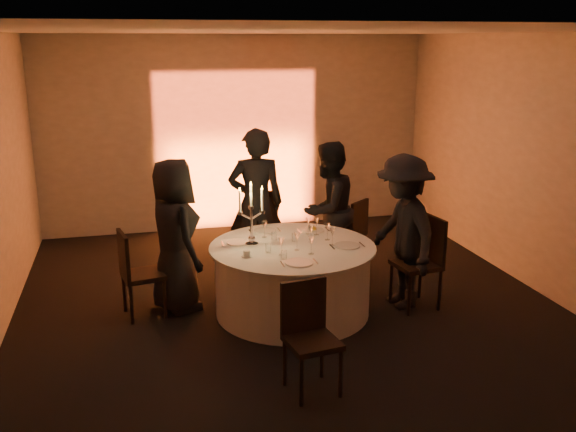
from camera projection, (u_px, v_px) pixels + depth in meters
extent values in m
plane|color=black|center=(292.00, 312.00, 7.11)|extent=(7.00, 7.00, 0.00)
plane|color=white|center=(293.00, 31.00, 6.31)|extent=(7.00, 7.00, 0.00)
plane|color=#A9A59D|center=(236.00, 134.00, 9.98)|extent=(7.00, 0.00, 7.00)
plane|color=#A9A59D|center=(456.00, 313.00, 3.44)|extent=(7.00, 0.00, 7.00)
plane|color=#A9A59D|center=(543.00, 166.00, 7.42)|extent=(0.00, 7.00, 7.00)
cube|color=black|center=(242.00, 228.00, 10.09)|extent=(0.25, 0.12, 0.10)
cylinder|color=black|center=(292.00, 310.00, 7.11)|extent=(0.60, 0.60, 0.03)
cylinder|color=black|center=(292.00, 280.00, 7.01)|extent=(0.20, 0.20, 0.75)
cylinder|color=silver|center=(292.00, 280.00, 7.01)|extent=(1.68, 1.68, 0.75)
cylinder|color=silver|center=(293.00, 247.00, 6.91)|extent=(1.80, 1.80, 0.02)
cube|color=black|center=(143.00, 275.00, 6.92)|extent=(0.50, 0.50, 0.05)
cube|color=black|center=(124.00, 255.00, 6.77)|extent=(0.12, 0.42, 0.48)
cylinder|color=black|center=(165.00, 298.00, 6.90)|extent=(0.04, 0.04, 0.45)
cylinder|color=black|center=(156.00, 287.00, 7.21)|extent=(0.04, 0.04, 0.45)
cylinder|color=black|center=(131.00, 304.00, 6.75)|extent=(0.04, 0.04, 0.45)
cylinder|color=black|center=(124.00, 292.00, 7.06)|extent=(0.04, 0.04, 0.45)
cube|color=black|center=(259.00, 225.00, 8.71)|extent=(0.44, 0.44, 0.05)
cube|color=black|center=(262.00, 210.00, 8.45)|extent=(0.44, 0.04, 0.50)
cylinder|color=black|center=(269.00, 237.00, 8.99)|extent=(0.04, 0.04, 0.47)
cylinder|color=black|center=(243.00, 239.00, 8.90)|extent=(0.04, 0.04, 0.47)
cylinder|color=black|center=(275.00, 245.00, 8.64)|extent=(0.04, 0.04, 0.47)
cylinder|color=black|center=(248.00, 248.00, 8.55)|extent=(0.04, 0.04, 0.47)
cube|color=black|center=(347.00, 233.00, 8.51)|extent=(0.55, 0.55, 0.05)
cube|color=black|center=(359.00, 218.00, 8.34)|extent=(0.33, 0.28, 0.45)
cylinder|color=black|center=(343.00, 244.00, 8.79)|extent=(0.04, 0.04, 0.42)
cylinder|color=black|center=(329.00, 250.00, 8.53)|extent=(0.04, 0.04, 0.42)
cylinder|color=black|center=(364.00, 248.00, 8.60)|extent=(0.04, 0.04, 0.42)
cylinder|color=black|center=(351.00, 255.00, 8.34)|extent=(0.04, 0.04, 0.42)
cube|color=black|center=(416.00, 265.00, 7.13)|extent=(0.51, 0.51, 0.05)
cube|color=black|center=(433.00, 239.00, 7.13)|extent=(0.10, 0.45, 0.52)
cylinder|color=black|center=(391.00, 283.00, 7.30)|extent=(0.04, 0.04, 0.48)
cylinder|color=black|center=(410.00, 295.00, 6.95)|extent=(0.04, 0.04, 0.48)
cylinder|color=black|center=(420.00, 278.00, 7.44)|extent=(0.04, 0.04, 0.48)
cylinder|color=black|center=(440.00, 290.00, 7.09)|extent=(0.04, 0.04, 0.48)
cube|color=black|center=(312.00, 342.00, 5.40)|extent=(0.47, 0.47, 0.05)
cube|color=black|center=(303.00, 306.00, 5.49)|extent=(0.42, 0.10, 0.48)
cylinder|color=black|center=(301.00, 381.00, 5.23)|extent=(0.04, 0.04, 0.45)
cylinder|color=black|center=(340.00, 373.00, 5.37)|extent=(0.04, 0.04, 0.45)
cylinder|color=black|center=(285.00, 362.00, 5.55)|extent=(0.04, 0.04, 0.45)
cylinder|color=black|center=(322.00, 354.00, 5.68)|extent=(0.04, 0.04, 0.45)
imported|color=black|center=(174.00, 236.00, 7.00)|extent=(0.78, 0.96, 1.70)
imported|color=black|center=(256.00, 203.00, 7.99)|extent=(0.74, 0.53, 1.89)
imported|color=black|center=(328.00, 210.00, 8.04)|extent=(1.05, 1.01, 1.71)
imported|color=black|center=(403.00, 232.00, 7.08)|extent=(0.73, 1.16, 1.73)
cylinder|color=silver|center=(238.00, 242.00, 7.00)|extent=(0.25, 0.25, 0.01)
cube|color=#B7B7BC|center=(223.00, 244.00, 6.96)|extent=(0.01, 0.17, 0.01)
cube|color=#B7B7BC|center=(253.00, 241.00, 7.04)|extent=(0.02, 0.17, 0.01)
cylinder|color=silver|center=(265.00, 231.00, 7.43)|extent=(0.26, 0.26, 0.01)
cube|color=#B7B7BC|center=(250.00, 232.00, 7.39)|extent=(0.02, 0.17, 0.01)
cube|color=#B7B7BC|center=(279.00, 230.00, 7.47)|extent=(0.01, 0.17, 0.01)
cylinder|color=silver|center=(313.00, 230.00, 7.45)|extent=(0.26, 0.26, 0.01)
cube|color=#B7B7BC|center=(299.00, 231.00, 7.41)|extent=(0.02, 0.17, 0.01)
cube|color=#B7B7BC|center=(327.00, 229.00, 7.49)|extent=(0.01, 0.17, 0.01)
sphere|color=yellow|center=(313.00, 227.00, 7.44)|extent=(0.07, 0.07, 0.07)
cylinder|color=silver|center=(347.00, 246.00, 6.89)|extent=(0.28, 0.28, 0.01)
cube|color=#B7B7BC|center=(332.00, 247.00, 6.85)|extent=(0.02, 0.17, 0.01)
cube|color=#B7B7BC|center=(362.00, 244.00, 6.93)|extent=(0.01, 0.17, 0.01)
cylinder|color=silver|center=(299.00, 263.00, 6.37)|extent=(0.28, 0.28, 0.01)
cube|color=#B7B7BC|center=(282.00, 264.00, 6.33)|extent=(0.02, 0.17, 0.01)
cube|color=#B7B7BC|center=(315.00, 261.00, 6.41)|extent=(0.02, 0.17, 0.01)
cylinder|color=silver|center=(247.00, 256.00, 6.56)|extent=(0.11, 0.11, 0.01)
cylinder|color=silver|center=(247.00, 253.00, 6.55)|extent=(0.07, 0.07, 0.06)
cylinder|color=silver|center=(252.00, 244.00, 6.93)|extent=(0.14, 0.14, 0.02)
sphere|color=silver|center=(252.00, 238.00, 6.91)|extent=(0.08, 0.08, 0.08)
cylinder|color=silver|center=(251.00, 226.00, 6.87)|extent=(0.03, 0.03, 0.37)
cylinder|color=silver|center=(251.00, 207.00, 6.82)|extent=(0.06, 0.06, 0.03)
cylinder|color=white|center=(251.00, 196.00, 6.78)|extent=(0.02, 0.02, 0.24)
cone|color=#FFA52D|center=(251.00, 183.00, 6.75)|extent=(0.02, 0.02, 0.04)
cylinder|color=silver|center=(246.00, 216.00, 6.83)|extent=(0.13, 0.02, 0.09)
cylinder|color=silver|center=(240.00, 213.00, 6.80)|extent=(0.06, 0.06, 0.03)
cylinder|color=white|center=(240.00, 202.00, 6.77)|extent=(0.02, 0.02, 0.24)
cone|color=#FFA52D|center=(240.00, 189.00, 6.73)|extent=(0.02, 0.02, 0.04)
cylinder|color=silver|center=(257.00, 216.00, 6.86)|extent=(0.13, 0.02, 0.09)
cylinder|color=silver|center=(262.00, 212.00, 6.86)|extent=(0.06, 0.06, 0.03)
cylinder|color=white|center=(262.00, 200.00, 6.83)|extent=(0.02, 0.02, 0.24)
cone|color=#FFA52D|center=(262.00, 187.00, 6.79)|extent=(0.02, 0.02, 0.04)
cylinder|color=white|center=(264.00, 237.00, 7.19)|extent=(0.06, 0.06, 0.01)
cylinder|color=white|center=(264.00, 233.00, 7.18)|extent=(0.01, 0.01, 0.10)
cone|color=white|center=(264.00, 225.00, 7.16)|extent=(0.07, 0.07, 0.09)
cylinder|color=white|center=(327.00, 240.00, 7.11)|extent=(0.06, 0.06, 0.01)
cylinder|color=white|center=(327.00, 235.00, 7.09)|extent=(0.01, 0.01, 0.10)
cone|color=white|center=(327.00, 227.00, 7.07)|extent=(0.07, 0.07, 0.09)
cylinder|color=white|center=(311.00, 242.00, 7.03)|extent=(0.06, 0.06, 0.01)
cylinder|color=white|center=(311.00, 237.00, 7.02)|extent=(0.01, 0.01, 0.10)
cone|color=white|center=(311.00, 230.00, 6.99)|extent=(0.07, 0.07, 0.09)
cylinder|color=white|center=(282.00, 255.00, 6.61)|extent=(0.06, 0.06, 0.01)
cylinder|color=white|center=(282.00, 250.00, 6.60)|extent=(0.01, 0.01, 0.10)
cone|color=white|center=(282.00, 242.00, 6.58)|extent=(0.07, 0.07, 0.09)
cylinder|color=white|center=(332.00, 245.00, 6.93)|extent=(0.06, 0.06, 0.01)
cylinder|color=white|center=(332.00, 240.00, 6.91)|extent=(0.01, 0.01, 0.10)
cone|color=white|center=(332.00, 232.00, 6.89)|extent=(0.07, 0.07, 0.09)
cylinder|color=white|center=(316.00, 235.00, 7.29)|extent=(0.06, 0.06, 0.01)
cylinder|color=white|center=(316.00, 230.00, 7.28)|extent=(0.01, 0.01, 0.10)
cone|color=white|center=(317.00, 223.00, 7.26)|extent=(0.07, 0.07, 0.09)
cylinder|color=white|center=(308.00, 234.00, 7.33)|extent=(0.06, 0.06, 0.01)
cylinder|color=white|center=(308.00, 229.00, 7.32)|extent=(0.01, 0.01, 0.10)
cone|color=white|center=(308.00, 222.00, 7.29)|extent=(0.07, 0.07, 0.09)
cylinder|color=white|center=(297.00, 250.00, 6.77)|extent=(0.06, 0.06, 0.01)
cylinder|color=white|center=(297.00, 245.00, 6.76)|extent=(0.01, 0.01, 0.10)
cone|color=white|center=(297.00, 237.00, 6.73)|extent=(0.07, 0.07, 0.09)
cylinder|color=white|center=(311.00, 254.00, 6.64)|extent=(0.06, 0.06, 0.01)
cylinder|color=white|center=(311.00, 249.00, 6.63)|extent=(0.01, 0.01, 0.10)
cone|color=white|center=(311.00, 241.00, 6.60)|extent=(0.07, 0.07, 0.09)
cylinder|color=white|center=(274.00, 236.00, 7.10)|extent=(0.07, 0.07, 0.09)
cylinder|color=white|center=(284.00, 255.00, 6.48)|extent=(0.07, 0.07, 0.09)
cylinder|color=white|center=(268.00, 248.00, 6.69)|extent=(0.07, 0.07, 0.09)
cylinder|color=white|center=(295.00, 237.00, 7.05)|extent=(0.07, 0.07, 0.09)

